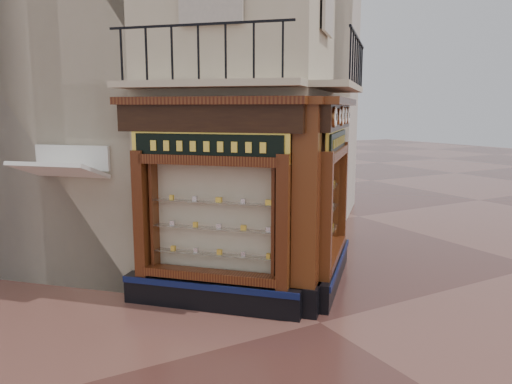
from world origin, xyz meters
TOP-DOWN VIEW (x-y plane):
  - ground at (0.00, 0.00)m, footprint 80.00×80.00m
  - main_building at (0.00, 6.16)m, footprint 11.31×11.31m
  - neighbour_left at (-2.47, 8.63)m, footprint 11.31×11.31m
  - neighbour_right at (2.47, 8.63)m, footprint 11.31×11.31m
  - shopfront_left at (-1.41, 1.57)m, footprint 2.86×2.86m
  - shopfront_right at (1.41, 1.57)m, footprint 2.86×2.86m
  - corner_pilaster at (0.00, 0.50)m, footprint 0.85×0.85m
  - balcony at (0.00, 1.49)m, footprint 5.94×2.97m
  - clock_a at (0.56, 0.45)m, footprint 0.30×0.30m
  - clock_b at (1.06, 0.96)m, footprint 0.26×0.26m
  - clock_c at (1.47, 1.37)m, footprint 0.32×0.32m
  - clock_d at (1.91, 1.80)m, footprint 0.29×0.29m
  - clock_e at (2.36, 2.26)m, footprint 0.31×0.31m
  - awning at (-3.74, 3.53)m, footprint 1.89×1.89m
  - signboard_left at (-1.46, 1.51)m, footprint 2.19×2.19m
  - signboard_right at (1.46, 1.51)m, footprint 1.96×1.96m

SIDE VIEW (x-z plane):
  - ground at x=0.00m, z-range 0.00..0.00m
  - awning at x=-3.74m, z-range -0.20..0.20m
  - corner_pilaster at x=0.00m, z-range -0.04..3.94m
  - shopfront_left at x=-1.41m, z-range -0.01..3.97m
  - shopfront_right at x=1.41m, z-range -0.01..3.97m
  - signboard_left at x=-1.46m, z-range 2.81..3.39m
  - signboard_right at x=1.46m, z-range 2.84..3.36m
  - clock_a at x=0.56m, z-range 3.43..3.81m
  - clock_d at x=1.91m, z-range 3.44..3.80m
  - clock_e at x=2.36m, z-range 3.43..3.81m
  - clock_c at x=1.47m, z-range 3.42..3.82m
  - clock_b at x=1.06m, z-range 3.46..3.78m
  - balcony at x=0.00m, z-range 3.70..4.73m
  - neighbour_left at x=-2.47m, z-range 0.00..11.00m
  - neighbour_right at x=2.47m, z-range 0.00..11.00m
  - main_building at x=0.00m, z-range 0.00..12.00m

